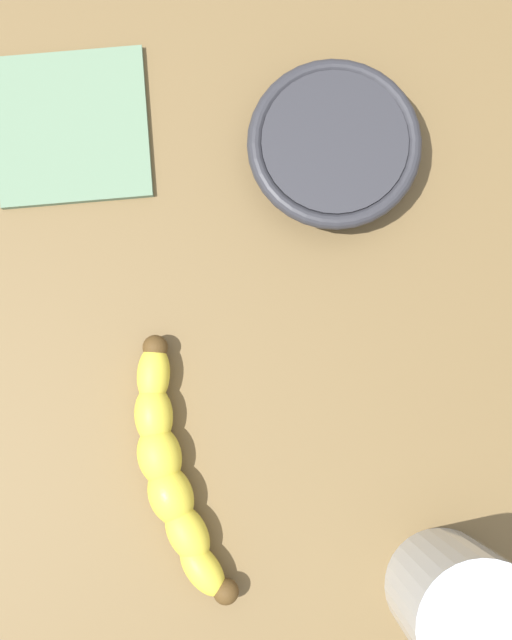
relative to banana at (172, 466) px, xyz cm
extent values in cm
cube|color=brown|center=(2.10, 5.17, -3.12)|extent=(120.00, 120.00, 3.00)
ellipsoid|color=yellow|center=(-1.24, 7.22, 0.00)|extent=(2.78, 4.64, 2.43)
ellipsoid|color=yellow|center=(-1.27, 4.25, 0.00)|extent=(3.09, 4.62, 2.84)
ellipsoid|color=yellow|center=(-0.89, 1.30, 0.00)|extent=(4.05, 5.01, 3.24)
ellipsoid|color=yellow|center=(-0.11, -1.57, 0.00)|extent=(4.52, 5.28, 3.24)
ellipsoid|color=yellow|center=(1.06, -4.31, 0.00)|extent=(4.55, 5.27, 2.84)
ellipsoid|color=yellow|center=(2.59, -6.86, 0.00)|extent=(4.55, 5.05, 2.43)
sphere|color=#513819|center=(-1.08, 9.23, 0.00)|extent=(1.89, 1.89, 1.89)
sphere|color=#513819|center=(3.74, -8.50, 0.00)|extent=(1.89, 1.89, 1.89)
cylinder|color=silver|center=(19.64, -8.93, 4.03)|extent=(8.48, 8.48, 11.30)
cylinder|color=#F2B76F|center=(19.64, -8.93, 3.47)|extent=(7.98, 7.98, 9.67)
cylinder|color=#2D2D33|center=(12.65, 23.94, 0.22)|extent=(10.90, 10.90, 3.67)
torus|color=#2D2D33|center=(12.65, 23.94, 1.45)|extent=(13.05, 13.05, 1.20)
cube|color=slate|center=(-7.44, 26.79, -1.32)|extent=(12.44, 12.80, 0.60)
camera|label=1|loc=(6.29, 4.68, 57.76)|focal=43.83mm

